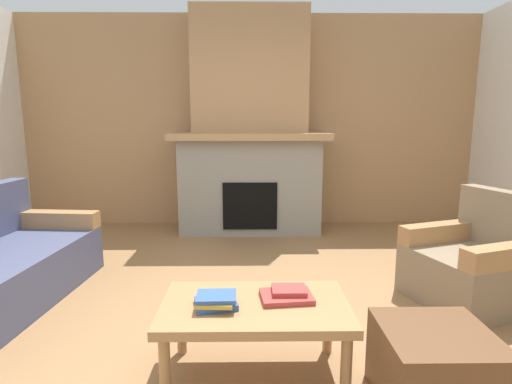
# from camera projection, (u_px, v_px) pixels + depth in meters

# --- Properties ---
(ground) EXTENTS (9.00, 9.00, 0.00)m
(ground) POSITION_uv_depth(u_px,v_px,m) (250.00, 333.00, 2.73)
(ground) COLOR olive
(wall_back_wood_panel) EXTENTS (6.00, 0.12, 2.70)m
(wall_back_wood_panel) POSITION_uv_depth(u_px,v_px,m) (250.00, 122.00, 5.44)
(wall_back_wood_panel) COLOR tan
(wall_back_wood_panel) RESTS_ON ground
(fireplace) EXTENTS (1.90, 0.82, 2.70)m
(fireplace) POSITION_uv_depth(u_px,v_px,m) (250.00, 138.00, 5.11)
(fireplace) COLOR gray
(fireplace) RESTS_ON ground
(armchair) EXTENTS (0.97, 0.97, 0.85)m
(armchair) POSITION_uv_depth(u_px,v_px,m) (475.00, 265.00, 3.16)
(armchair) COLOR #847056
(armchair) RESTS_ON ground
(coffee_table) EXTENTS (1.00, 0.60, 0.43)m
(coffee_table) POSITION_uv_depth(u_px,v_px,m) (255.00, 313.00, 2.21)
(coffee_table) COLOR #A87A4C
(coffee_table) RESTS_ON ground
(ottoman) EXTENTS (0.52, 0.52, 0.40)m
(ottoman) POSITION_uv_depth(u_px,v_px,m) (434.00, 369.00, 2.00)
(ottoman) COLOR brown
(ottoman) RESTS_ON ground
(book_stack_near_edge) EXTENTS (0.24, 0.22, 0.07)m
(book_stack_near_edge) POSITION_uv_depth(u_px,v_px,m) (216.00, 301.00, 2.14)
(book_stack_near_edge) COLOR #335699
(book_stack_near_edge) RESTS_ON coffee_table
(book_stack_center) EXTENTS (0.30, 0.23, 0.06)m
(book_stack_center) POSITION_uv_depth(u_px,v_px,m) (287.00, 295.00, 2.25)
(book_stack_center) COLOR #B23833
(book_stack_center) RESTS_ON coffee_table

